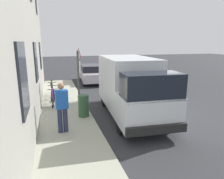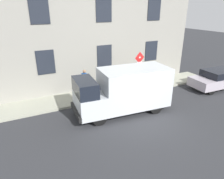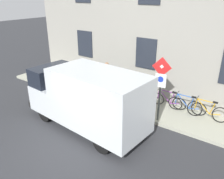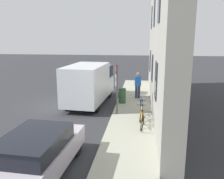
% 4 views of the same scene
% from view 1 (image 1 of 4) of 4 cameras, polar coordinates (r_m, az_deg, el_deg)
% --- Properties ---
extents(ground_plane, '(80.00, 80.00, 0.00)m').
position_cam_1_polar(ground_plane, '(9.97, 10.05, -5.36)').
color(ground_plane, '#2F3033').
extents(sidewalk_slab, '(2.10, 16.51, 0.14)m').
position_cam_1_polar(sidewalk_slab, '(8.97, -12.93, -7.17)').
color(sidewalk_slab, '#A4A592').
rests_on(sidewalk_slab, ground_plane).
extents(building_facade, '(0.75, 14.51, 7.52)m').
position_cam_1_polar(building_facade, '(8.49, -24.12, 16.30)').
color(building_facade, gray).
rests_on(building_facade, ground_plane).
extents(sign_post_stacked, '(0.18, 0.56, 2.64)m').
position_cam_1_polar(sign_post_stacked, '(10.25, -9.42, 6.14)').
color(sign_post_stacked, '#474C47').
rests_on(sign_post_stacked, sidewalk_slab).
extents(delivery_van, '(2.40, 5.47, 2.50)m').
position_cam_1_polar(delivery_van, '(8.70, 5.30, 1.17)').
color(delivery_van, silver).
rests_on(delivery_van, ground_plane).
extents(parked_hatchback, '(1.94, 4.08, 1.38)m').
position_cam_1_polar(parked_hatchback, '(16.31, -5.76, 4.64)').
color(parked_hatchback, '#B7ADB9').
rests_on(parked_hatchback, ground_plane).
extents(bicycle_orange, '(0.46, 1.72, 0.89)m').
position_cam_1_polar(bicycle_orange, '(12.03, -16.55, 0.02)').
color(bicycle_orange, black).
rests_on(bicycle_orange, sidewalk_slab).
extents(bicycle_blue, '(0.46, 1.71, 0.89)m').
position_cam_1_polar(bicycle_blue, '(11.17, -16.51, -0.96)').
color(bicycle_blue, black).
rests_on(bicycle_blue, sidewalk_slab).
extents(bicycle_purple, '(0.46, 1.72, 0.89)m').
position_cam_1_polar(bicycle_purple, '(10.32, -16.45, -2.12)').
color(bicycle_purple, black).
rests_on(bicycle_purple, sidewalk_slab).
extents(pedestrian, '(0.43, 0.31, 1.72)m').
position_cam_1_polar(pedestrian, '(6.94, -13.99, -4.55)').
color(pedestrian, '#262B47').
rests_on(pedestrian, sidewalk_slab).
extents(litter_bin, '(0.44, 0.44, 0.90)m').
position_cam_1_polar(litter_bin, '(8.40, -8.08, -4.60)').
color(litter_bin, '#2D5133').
rests_on(litter_bin, sidewalk_slab).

